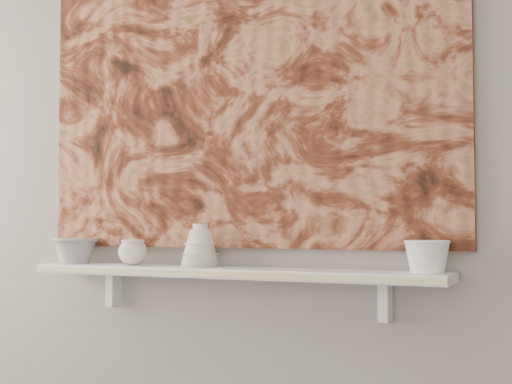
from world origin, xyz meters
The scene contains 11 objects.
wall_back centered at (0.00, 1.60, 1.35)m, with size 3.60×3.60×0.00m, color gray.
shelf centered at (0.00, 1.51, 0.92)m, with size 1.40×0.18×0.03m, color silver.
shelf_stripe centered at (0.00, 1.41, 0.92)m, with size 1.40×0.01×0.02m, color beige.
bracket_left centered at (-0.49, 1.57, 0.84)m, with size 0.03×0.06×0.12m, color silver.
bracket_right centered at (0.49, 1.57, 0.84)m, with size 0.03×0.06×0.12m, color silver.
painting centered at (0.00, 1.59, 1.54)m, with size 1.50×0.03×1.10m, color maroon.
house_motif centered at (0.45, 1.57, 1.23)m, with size 0.09×0.00×0.08m, color black.
bowl_grey centered at (-0.61, 1.51, 0.98)m, with size 0.16×0.16×0.10m, color gray, non-canonical shape.
cup_cream centered at (-0.37, 1.51, 0.97)m, with size 0.10×0.10×0.09m, color silver, non-canonical shape.
bell_vessel centered at (-0.10, 1.51, 1.00)m, with size 0.13×0.13×0.14m, color beige, non-canonical shape.
bowl_white centered at (0.63, 1.51, 0.98)m, with size 0.13×0.13×0.09m, color white, non-canonical shape.
Camera 1 is at (1.04, -0.52, 1.06)m, focal length 50.00 mm.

